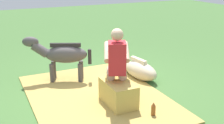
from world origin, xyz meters
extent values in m
plane|color=#426B33|center=(0.00, 0.00, 0.00)|extent=(24.00, 24.00, 0.00)
cube|color=tan|center=(-0.25, 0.15, 0.01)|extent=(3.06, 2.26, 0.02)
cube|color=tan|center=(-0.71, -0.07, 0.21)|extent=(0.70, 0.41, 0.42)
cylinder|color=#D8AD8C|center=(-0.43, -0.05, 0.49)|extent=(0.42, 0.29, 0.14)
cylinder|color=#D8AD8C|center=(-0.25, -0.13, 0.21)|extent=(0.11, 0.11, 0.42)
cube|color=black|center=(-0.25, -0.13, 0.03)|extent=(0.24, 0.18, 0.06)
cylinder|color=#D8AD8C|center=(-0.51, -0.24, 0.49)|extent=(0.42, 0.29, 0.14)
cylinder|color=#D8AD8C|center=(-0.33, -0.32, 0.21)|extent=(0.11, 0.11, 0.42)
cube|color=black|center=(-0.33, -0.32, 0.03)|extent=(0.24, 0.18, 0.06)
cube|color=red|center=(-0.66, -0.07, 0.82)|extent=(0.39, 0.38, 0.52)
cylinder|color=#D8AD8C|center=(-0.43, 0.01, 0.87)|extent=(0.49, 0.28, 0.26)
cylinder|color=#D8AD8C|center=(-0.55, -0.28, 0.87)|extent=(0.49, 0.28, 0.26)
sphere|color=#D8AD8C|center=(-0.66, -0.07, 1.20)|extent=(0.20, 0.20, 0.20)
ellipsoid|color=#4C4747|center=(0.70, 0.40, 0.56)|extent=(0.64, 0.90, 0.34)
cylinder|color=#4C4747|center=(0.73, 0.69, 0.20)|extent=(0.09, 0.09, 0.39)
cylinder|color=#4C4747|center=(0.91, 0.61, 0.20)|extent=(0.09, 0.09, 0.39)
cylinder|color=#4C4747|center=(0.50, 0.18, 0.20)|extent=(0.09, 0.09, 0.39)
cylinder|color=#4C4747|center=(0.68, 0.10, 0.20)|extent=(0.09, 0.09, 0.39)
cylinder|color=#4C4747|center=(0.91, 0.85, 0.66)|extent=(0.31, 0.41, 0.33)
ellipsoid|color=#4C4747|center=(0.98, 1.02, 0.82)|extent=(0.28, 0.36, 0.20)
cube|color=#2A2727|center=(0.70, 0.40, 0.75)|extent=(0.30, 0.57, 0.08)
cylinder|color=#2A2727|center=(0.51, -0.03, 0.51)|extent=(0.07, 0.07, 0.30)
ellipsoid|color=beige|center=(0.17, -1.01, 0.18)|extent=(0.93, 0.53, 0.36)
cube|color=beige|center=(0.70, -0.93, 0.05)|extent=(0.31, 0.28, 0.10)
cylinder|color=beige|center=(0.72, -0.93, 0.24)|extent=(0.31, 0.22, 0.30)
ellipsoid|color=beige|center=(0.90, -0.90, 0.32)|extent=(0.32, 0.20, 0.20)
cube|color=beige|center=(0.24, -1.00, 0.38)|extent=(0.45, 0.15, 0.08)
cylinder|color=brown|center=(-1.28, -0.39, 0.09)|extent=(0.07, 0.07, 0.18)
cone|color=brown|center=(-1.28, -0.39, 0.21)|extent=(0.06, 0.06, 0.06)
camera|label=1|loc=(-4.55, 1.85, 2.20)|focal=45.49mm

